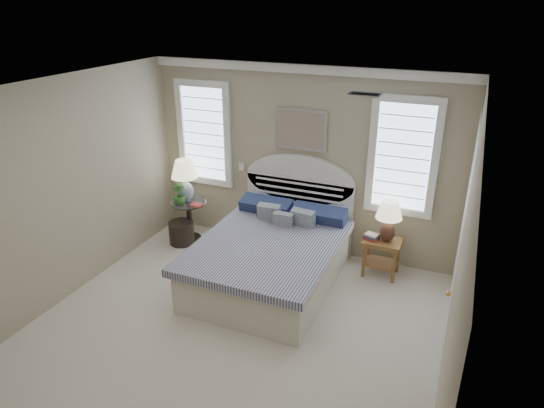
{
  "coord_description": "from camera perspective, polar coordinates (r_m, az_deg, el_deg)",
  "views": [
    {
      "loc": [
        2.17,
        -3.7,
        3.53
      ],
      "look_at": [
        0.18,
        1.0,
        1.32
      ],
      "focal_mm": 32.0,
      "sensor_mm": 36.0,
      "label": 1
    }
  ],
  "objects": [
    {
      "name": "lamp_left",
      "position": [
        7.4,
        -10.24,
        3.27
      ],
      "size": [
        0.47,
        0.47,
        0.65
      ],
      "rotation": [
        0.0,
        0.0,
        0.19
      ],
      "color": "silver",
      "rests_on": "side_table_left"
    },
    {
      "name": "floor",
      "position": [
        5.56,
        -5.98,
        -16.19
      ],
      "size": [
        4.5,
        5.0,
        0.01
      ],
      "primitive_type": "cube",
      "color": "silver",
      "rests_on": "ground"
    },
    {
      "name": "side_table_left",
      "position": [
        7.59,
        -9.7,
        -1.43
      ],
      "size": [
        0.56,
        0.56,
        0.63
      ],
      "color": "black",
      "rests_on": "floor"
    },
    {
      "name": "floor_pot",
      "position": [
        7.57,
        -10.59,
        -3.32
      ],
      "size": [
        0.51,
        0.51,
        0.35
      ],
      "primitive_type": "cylinder",
      "rotation": [
        0.0,
        0.0,
        0.43
      ],
      "color": "black",
      "rests_on": "floor"
    },
    {
      "name": "books_left",
      "position": [
        7.33,
        -8.91,
        -0.11
      ],
      "size": [
        0.18,
        0.14,
        0.02
      ],
      "rotation": [
        0.0,
        0.0,
        -0.07
      ],
      "color": "#AA2A2B",
      "rests_on": "side_table_left"
    },
    {
      "name": "hvac_vent",
      "position": [
        4.68,
        10.86,
        12.55
      ],
      "size": [
        0.3,
        0.2,
        0.02
      ],
      "primitive_type": "cube",
      "color": "#B2B2B2",
      "rests_on": "ceiling"
    },
    {
      "name": "lamp_right",
      "position": [
        6.48,
        13.57,
        -1.46
      ],
      "size": [
        0.46,
        0.46,
        0.57
      ],
      "rotation": [
        0.0,
        0.0,
        -0.42
      ],
      "color": "black",
      "rests_on": "nightstand_right"
    },
    {
      "name": "window_right",
      "position": [
        6.52,
        15.17,
        5.37
      ],
      "size": [
        0.9,
        0.06,
        1.6
      ],
      "primitive_type": "cube",
      "color": "silver",
      "rests_on": "wall_back"
    },
    {
      "name": "window_left",
      "position": [
        7.47,
        -7.92,
        8.22
      ],
      "size": [
        0.9,
        0.06,
        1.6
      ],
      "primitive_type": "cube",
      "color": "silver",
      "rests_on": "wall_back"
    },
    {
      "name": "wall_left",
      "position": [
        6.16,
        -25.25,
        0.35
      ],
      "size": [
        0.02,
        5.0,
        2.7
      ],
      "primitive_type": "cube",
      "color": "tan",
      "rests_on": "floor"
    },
    {
      "name": "potted_plant",
      "position": [
        7.33,
        -10.88,
        1.13
      ],
      "size": [
        0.2,
        0.2,
        0.34
      ],
      "primitive_type": "imported",
      "rotation": [
        0.0,
        0.0,
        0.04
      ],
      "color": "#2D6A2A",
      "rests_on": "side_table_left"
    },
    {
      "name": "closet_door",
      "position": [
        5.43,
        21.28,
        -3.73
      ],
      "size": [
        0.02,
        1.8,
        2.4
      ],
      "primitive_type": "cube",
      "color": "silver",
      "rests_on": "floor"
    },
    {
      "name": "books_right",
      "position": [
        6.6,
        11.62,
        -3.79
      ],
      "size": [
        0.22,
        0.18,
        0.08
      ],
      "rotation": [
        0.0,
        0.0,
        -0.27
      ],
      "color": "#AA2A2B",
      "rests_on": "nightstand_right"
    },
    {
      "name": "switch_plate",
      "position": [
        7.33,
        -3.64,
        4.41
      ],
      "size": [
        0.08,
        0.01,
        0.12
      ],
      "primitive_type": "cube",
      "color": "white",
      "rests_on": "wall_back"
    },
    {
      "name": "wall_back",
      "position": [
        6.92,
        3.47,
        5.02
      ],
      "size": [
        4.5,
        0.02,
        2.7
      ],
      "primitive_type": "cube",
      "color": "tan",
      "rests_on": "floor"
    },
    {
      "name": "bed",
      "position": [
        6.42,
        0.11,
        -5.92
      ],
      "size": [
        1.72,
        2.28,
        1.47
      ],
      "color": "beige",
      "rests_on": "floor"
    },
    {
      "name": "nightstand_right",
      "position": [
        6.7,
        12.81,
        -5.22
      ],
      "size": [
        0.5,
        0.4,
        0.53
      ],
      "color": "brown",
      "rests_on": "floor"
    },
    {
      "name": "crown_molding",
      "position": [
        6.59,
        3.63,
        15.61
      ],
      "size": [
        4.5,
        0.08,
        0.12
      ],
      "primitive_type": "cube",
      "color": "white",
      "rests_on": "wall_back"
    },
    {
      "name": "wall_right",
      "position": [
        4.3,
        20.93,
        -8.81
      ],
      "size": [
        0.02,
        5.0,
        2.7
      ],
      "primitive_type": "cube",
      "color": "tan",
      "rests_on": "floor"
    },
    {
      "name": "ceiling",
      "position": [
        4.37,
        -7.48,
        12.27
      ],
      "size": [
        4.5,
        5.0,
        0.01
      ],
      "primitive_type": "cube",
      "color": "white",
      "rests_on": "wall_back"
    },
    {
      "name": "painting",
      "position": [
        6.75,
        3.45,
        8.7
      ],
      "size": [
        0.74,
        0.04,
        0.58
      ],
      "primitive_type": "cube",
      "color": "silver",
      "rests_on": "wall_back"
    }
  ]
}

